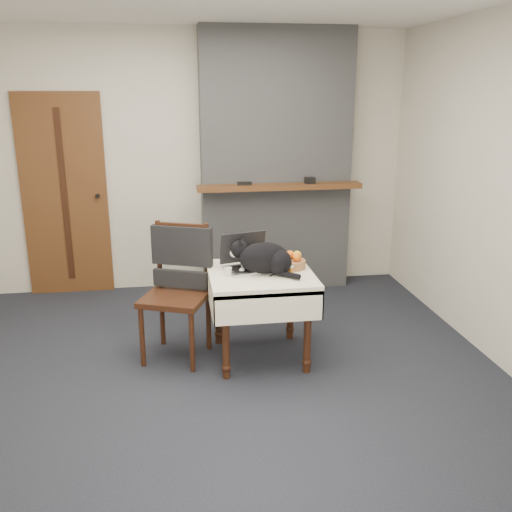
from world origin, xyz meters
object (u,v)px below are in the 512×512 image
at_px(side_table, 261,286).
at_px(chair, 179,272).
at_px(cat, 265,258).
at_px(fruit_basket, 291,261).
at_px(door, 65,196).
at_px(pill_bottle, 291,270).
at_px(cream_jar, 228,272).
at_px(laptop, 247,260).

height_order(side_table, chair, chair).
height_order(cat, fruit_basket, cat).
bearing_deg(door, chair, -55.89).
bearing_deg(door, cat, -46.60).
distance_m(pill_bottle, chair, 0.87).
height_order(cream_jar, fruit_basket, fruit_basket).
xyz_separation_m(laptop, cream_jar, (-0.17, -0.16, -0.04)).
bearing_deg(cream_jar, side_table, 11.73).
distance_m(cat, cream_jar, 0.29).
relative_size(door, fruit_basket, 9.05).
distance_m(cream_jar, pill_bottle, 0.47).
xyz_separation_m(cat, chair, (-0.64, 0.22, -0.15)).
xyz_separation_m(door, fruit_basket, (1.93, -1.70, -0.25)).
height_order(laptop, fruit_basket, laptop).
bearing_deg(side_table, cat, -46.22).
xyz_separation_m(side_table, laptop, (-0.09, 0.11, 0.18)).
bearing_deg(laptop, chair, 155.98).
distance_m(cream_jar, fruit_basket, 0.52).
distance_m(cream_jar, chair, 0.44).
relative_size(cream_jar, pill_bottle, 0.90).
height_order(laptop, chair, chair).
bearing_deg(cream_jar, fruit_basket, 14.25).
bearing_deg(cat, laptop, 150.65).
relative_size(door, side_table, 2.56).
bearing_deg(cat, side_table, 155.01).
height_order(door, laptop, door).
distance_m(door, chair, 1.94).
distance_m(side_table, pill_bottle, 0.28).
height_order(side_table, pill_bottle, pill_bottle).
distance_m(side_table, chair, 0.64).
height_order(cat, chair, chair).
bearing_deg(side_table, cream_jar, -168.27).
distance_m(side_table, cream_jar, 0.29).
relative_size(laptop, chair, 0.41).
relative_size(side_table, chair, 0.75).
xyz_separation_m(fruit_basket, chair, (-0.86, 0.12, -0.08)).
bearing_deg(fruit_basket, cat, -154.34).
xyz_separation_m(cat, pill_bottle, (0.18, -0.07, -0.08)).
distance_m(laptop, fruit_basket, 0.34).
bearing_deg(side_table, fruit_basket, 16.73).
relative_size(laptop, cat, 0.86).
relative_size(door, cat, 3.99).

